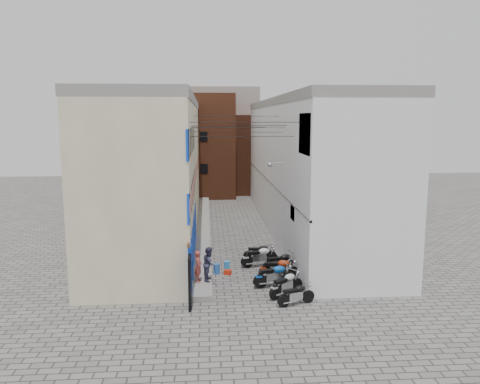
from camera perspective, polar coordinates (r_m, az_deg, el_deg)
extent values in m
plane|color=#575552|center=(20.38, 1.25, -13.15)|extent=(90.00, 90.00, 0.00)
cube|color=gray|center=(32.68, -4.50, -4.41)|extent=(0.90, 26.00, 0.25)
cube|color=#BEB190|center=(32.14, -9.86, 2.73)|extent=(5.00, 26.00, 8.50)
cube|color=tan|center=(32.01, -5.46, 2.35)|extent=(0.10, 26.00, 0.80)
cube|color=#0D3AC5|center=(24.55, -5.75, -6.12)|extent=(0.12, 10.20, 2.40)
cube|color=#0D3AC5|center=(23.82, -5.95, 3.21)|extent=(0.10, 10.20, 4.00)
cube|color=gray|center=(31.97, -10.08, 10.77)|extent=(5.10, 26.00, 0.50)
cube|color=black|center=(19.55, -6.13, -10.73)|extent=(0.10, 1.20, 2.20)
cube|color=white|center=(32.69, 7.88, 2.88)|extent=(5.00, 26.00, 8.50)
cube|color=#0D3AC5|center=(20.77, 7.99, 7.03)|extent=(0.10, 2.40, 1.80)
cube|color=white|center=(23.67, 6.54, -2.47)|extent=(0.08, 1.00, 0.70)
cylinder|color=#B2B2B7|center=(26.21, 4.53, 3.53)|extent=(0.80, 0.06, 0.06)
sphere|color=#B2B2B7|center=(26.16, 3.66, 3.31)|extent=(0.28, 0.28, 0.28)
cube|color=gray|center=(32.53, 8.05, 10.79)|extent=(5.10, 26.00, 0.50)
cube|color=gray|center=(32.37, 3.58, 1.37)|extent=(0.10, 26.00, 0.12)
cube|color=brown|center=(46.87, -4.42, 5.68)|extent=(6.00, 6.00, 10.00)
cube|color=brown|center=(49.17, 1.46, 4.69)|extent=(5.00, 6.00, 8.00)
cube|color=gray|center=(52.87, -2.22, 6.61)|extent=(8.00, 5.00, 11.00)
cube|color=black|center=(44.50, -1.80, 0.61)|extent=(2.00, 0.30, 2.40)
cylinder|color=black|center=(20.87, 0.80, 8.50)|extent=(5.20, 0.02, 0.02)
cylinder|color=black|center=(22.88, 0.36, 6.79)|extent=(5.20, 0.02, 0.02)
cylinder|color=black|center=(25.36, -0.09, 7.90)|extent=(5.20, 0.02, 0.02)
cylinder|color=black|center=(27.85, -0.46, 9.24)|extent=(5.20, 0.02, 0.02)
cylinder|color=black|center=(30.87, -0.82, 6.80)|extent=(5.20, 0.02, 0.02)
cylinder|color=black|center=(33.85, -1.12, 7.83)|extent=(5.20, 0.02, 0.02)
cylinder|color=black|center=(23.86, 0.17, 8.08)|extent=(5.65, 2.07, 0.02)
cylinder|color=black|center=(26.87, -0.32, 7.32)|extent=(5.80, 1.58, 0.02)
imported|color=#A03F3A|center=(21.74, -5.10, -8.99)|extent=(0.38, 0.55, 1.46)
imported|color=#34354F|center=(21.87, -3.74, -8.71)|extent=(0.71, 0.85, 1.58)
cylinder|color=blue|center=(23.72, -2.87, -9.29)|extent=(0.41, 0.41, 0.49)
cylinder|color=#2982D1|center=(24.21, -1.60, -8.95)|extent=(0.34, 0.34, 0.45)
cube|color=red|center=(23.56, -1.51, -9.74)|extent=(0.41, 0.34, 0.23)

